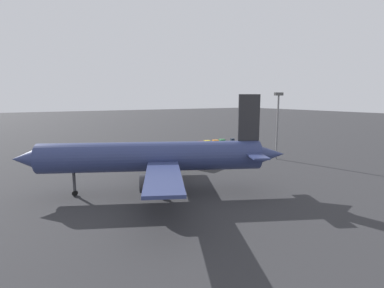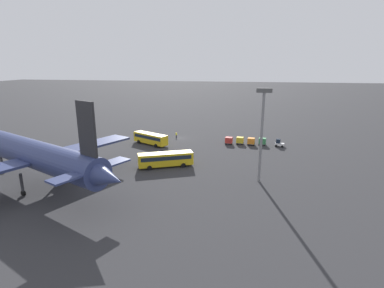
# 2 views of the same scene
# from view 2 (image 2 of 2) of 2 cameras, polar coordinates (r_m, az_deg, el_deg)

# --- Properties ---
(ground_plane) EXTENTS (600.00, 600.00, 0.00)m
(ground_plane) POSITION_cam_2_polar(r_m,az_deg,el_deg) (92.11, -2.24, 1.15)
(ground_plane) COLOR #2D2D30
(airplane) EXTENTS (44.08, 38.00, 17.13)m
(airplane) POSITION_cam_2_polar(r_m,az_deg,el_deg) (60.70, -27.99, -1.74)
(airplane) COLOR navy
(airplane) RESTS_ON ground
(shuttle_bus_near) EXTENTS (11.09, 7.56, 3.17)m
(shuttle_bus_near) POSITION_cam_2_polar(r_m,az_deg,el_deg) (85.11, -7.92, 1.16)
(shuttle_bus_near) COLOR gold
(shuttle_bus_near) RESTS_ON ground
(shuttle_bus_far) EXTENTS (12.07, 7.39, 3.22)m
(shuttle_bus_far) POSITION_cam_2_polar(r_m,az_deg,el_deg) (66.25, -5.05, -2.76)
(shuttle_bus_far) COLOR gold
(shuttle_bus_far) RESTS_ON ground
(baggage_tug) EXTENTS (2.63, 2.09, 2.10)m
(baggage_tug) POSITION_cam_2_polar(r_m,az_deg,el_deg) (85.71, 16.27, 0.13)
(baggage_tug) COLOR white
(baggage_tug) RESTS_ON ground
(worker_person) EXTENTS (0.38, 0.38, 1.74)m
(worker_person) POSITION_cam_2_polar(r_m,az_deg,el_deg) (92.36, -3.01, 1.73)
(worker_person) COLOR #1E1E2D
(worker_person) RESTS_ON ground
(cargo_cart_green) EXTENTS (2.23, 1.96, 2.06)m
(cargo_cart_green) POSITION_cam_2_polar(r_m,az_deg,el_deg) (85.86, 13.26, 0.54)
(cargo_cart_green) COLOR #38383D
(cargo_cart_green) RESTS_ON ground
(cargo_cart_orange) EXTENTS (2.23, 1.96, 2.06)m
(cargo_cart_orange) POSITION_cam_2_polar(r_m,az_deg,el_deg) (85.27, 11.20, 0.55)
(cargo_cart_orange) COLOR #38383D
(cargo_cart_orange) RESTS_ON ground
(cargo_cart_yellow) EXTENTS (2.23, 1.96, 2.06)m
(cargo_cart_yellow) POSITION_cam_2_polar(r_m,az_deg,el_deg) (85.73, 9.12, 0.73)
(cargo_cart_yellow) COLOR #38383D
(cargo_cart_yellow) RESTS_ON ground
(cargo_cart_red) EXTENTS (2.23, 1.96, 2.06)m
(cargo_cart_red) POSITION_cam_2_polar(r_m,az_deg,el_deg) (85.16, 7.03, 0.71)
(cargo_cart_red) COLOR #38383D
(cargo_cart_red) RESTS_ON ground
(light_pole) EXTENTS (2.80, 0.70, 17.89)m
(light_pole) POSITION_cam_2_polar(r_m,az_deg,el_deg) (57.05, 13.21, 3.34)
(light_pole) COLOR slate
(light_pole) RESTS_ON ground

